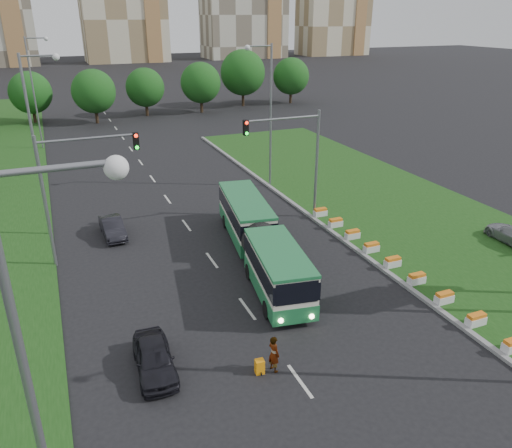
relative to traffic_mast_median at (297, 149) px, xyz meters
name	(u,v)px	position (x,y,z in m)	size (l,w,h in m)	color
ground	(299,297)	(-4.78, -10.00, -5.35)	(360.00, 360.00, 0.00)	black
grass_median	(402,212)	(8.22, -2.00, -5.27)	(14.00, 60.00, 0.15)	#194012
median_kerb	(323,226)	(1.27, -2.00, -5.26)	(0.30, 60.00, 0.18)	gray
lane_markings	(162,192)	(-7.78, 10.00, -5.35)	(0.20, 100.00, 0.01)	beige
flower_planters	(393,262)	(1.92, -9.20, -4.90)	(1.10, 18.10, 0.60)	silver
traffic_mast_median	(297,149)	(0.00, 0.00, 0.00)	(5.76, 0.32, 8.00)	gray
traffic_mast_left	(72,178)	(-15.16, -1.00, 0.00)	(5.76, 0.32, 8.00)	gray
street_lamps	(190,151)	(-7.78, 0.00, 0.65)	(36.00, 60.00, 12.00)	gray
tree_line	(194,83)	(5.22, 45.00, -0.85)	(120.00, 8.00, 9.00)	#124613
articulated_bus	(257,239)	(-5.23, -5.22, -3.83)	(2.35, 15.09, 2.48)	beige
car_left_near	(154,358)	(-13.23, -13.05, -4.68)	(1.59, 3.95, 1.34)	black
car_left_far	(113,227)	(-12.93, 2.11, -4.71)	(1.36, 3.89, 1.28)	black
pedestrian	(274,354)	(-8.51, -14.94, -4.49)	(0.62, 0.41, 1.71)	gray
shopping_trolley	(260,367)	(-9.13, -14.88, -5.02)	(0.38, 0.40, 0.66)	orange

